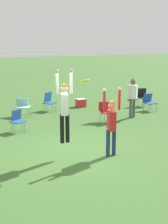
% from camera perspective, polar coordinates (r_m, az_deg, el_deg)
% --- Properties ---
extents(ground_plane, '(120.00, 120.00, 0.00)m').
position_cam_1_polar(ground_plane, '(9.75, -1.51, -7.37)').
color(ground_plane, '#3D662D').
extents(person_jumping, '(0.52, 0.42, 2.13)m').
position_cam_1_polar(person_jumping, '(8.91, -3.59, 1.35)').
color(person_jumping, black).
rests_on(person_jumping, ground_plane).
extents(person_defending, '(0.60, 0.49, 2.05)m').
position_cam_1_polar(person_defending, '(9.19, 5.04, -1.59)').
color(person_defending, navy).
rests_on(person_defending, ground_plane).
extents(frisbee, '(0.25, 0.24, 0.10)m').
position_cam_1_polar(frisbee, '(8.85, 0.17, 5.73)').
color(frisbee, yellow).
extents(camping_chair_0, '(0.59, 0.63, 0.93)m').
position_cam_1_polar(camping_chair_0, '(16.84, 10.69, 2.95)').
color(camping_chair_0, gray).
rests_on(camping_chair_0, ground_plane).
extents(camping_chair_1, '(0.74, 0.79, 0.81)m').
position_cam_1_polar(camping_chair_1, '(14.50, -11.09, 1.20)').
color(camping_chair_1, gray).
rests_on(camping_chair_1, ground_plane).
extents(camping_chair_2, '(0.64, 0.70, 0.83)m').
position_cam_1_polar(camping_chair_2, '(12.07, -12.10, -1.25)').
color(camping_chair_2, gray).
rests_on(camping_chair_2, ground_plane).
extents(camping_chair_3, '(0.57, 0.60, 0.83)m').
position_cam_1_polar(camping_chair_3, '(15.76, 11.83, 2.00)').
color(camping_chair_3, gray).
rests_on(camping_chair_3, ground_plane).
extents(camping_chair_4, '(0.76, 0.84, 0.90)m').
position_cam_1_polar(camping_chair_4, '(15.48, -6.43, 2.13)').
color(camping_chair_4, gray).
rests_on(camping_chair_4, ground_plane).
extents(camping_chair_5, '(0.61, 0.66, 0.85)m').
position_cam_1_polar(camping_chair_5, '(13.30, 3.95, 0.38)').
color(camping_chair_5, gray).
rests_on(camping_chair_5, ground_plane).
extents(person_spectator_near, '(0.53, 0.41, 1.77)m').
position_cam_1_polar(person_spectator_near, '(14.04, 8.89, 3.25)').
color(person_spectator_near, '#4C4C51').
rests_on(person_spectator_near, ground_plane).
extents(cooler_box, '(0.47, 0.41, 0.42)m').
position_cam_1_polar(cooler_box, '(16.36, -0.58, 1.71)').
color(cooler_box, red).
rests_on(cooler_box, ground_plane).
extents(soccer_goal, '(7.10, 0.10, 2.35)m').
position_cam_1_polar(soccer_goal, '(35.04, -9.88, 10.15)').
color(soccer_goal, white).
rests_on(soccer_goal, ground_plane).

